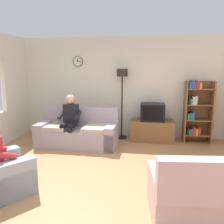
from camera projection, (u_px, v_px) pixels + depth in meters
ground_plane at (106, 178)px, 3.82m from camera, size 12.00×12.00×0.00m
back_wall_assembly at (123, 87)px, 6.16m from camera, size 6.20×0.17×2.70m
couch at (78, 132)px, 5.48m from camera, size 1.91×0.90×0.90m
tv_stand at (152, 130)px, 5.84m from camera, size 1.10×0.56×0.54m
tv at (152, 112)px, 5.73m from camera, size 0.60×0.49×0.44m
bookshelf at (196, 111)px, 5.64m from camera, size 0.68×0.36×1.57m
floor_lamp at (122, 84)px, 5.84m from camera, size 0.28×0.28×1.85m
armchair_near_bookshelf at (184, 195)px, 2.75m from camera, size 0.89×0.96×0.90m
person_on_couch at (70, 118)px, 5.32m from camera, size 0.51×0.54×1.24m
person_in_left_armchair at (0, 154)px, 3.26m from camera, size 0.62×0.64×1.12m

